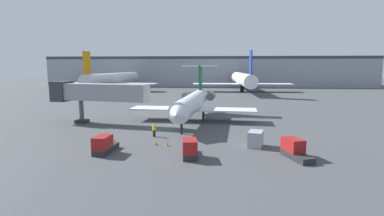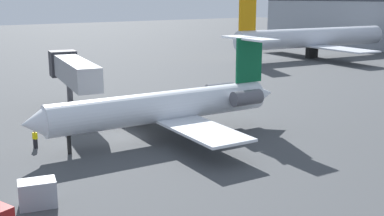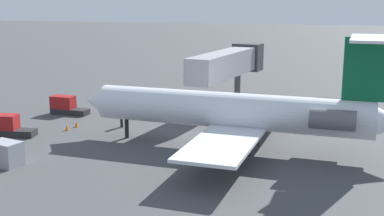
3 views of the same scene
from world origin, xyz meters
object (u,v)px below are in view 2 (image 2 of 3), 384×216
at_px(jet_bridge, 72,70).
at_px(cargo_container_uld, 37,194).
at_px(regional_jet, 170,105).
at_px(ground_crew_marshaller, 35,139).
at_px(parked_airliner_west_end, 312,38).

xyz_separation_m(jet_bridge, cargo_container_uld, (23.92, -11.93, -4.06)).
relative_size(regional_jet, jet_bridge, 1.63).
height_order(ground_crew_marshaller, cargo_container_uld, cargo_container_uld).
bearing_deg(ground_crew_marshaller, regional_jet, 71.41).
bearing_deg(jet_bridge, regional_jet, 13.34).
height_order(regional_jet, parked_airliner_west_end, parked_airliner_west_end).
distance_m(jet_bridge, ground_crew_marshaller, 14.61).
bearing_deg(ground_crew_marshaller, cargo_container_uld, -16.66).
distance_m(cargo_container_uld, parked_airliner_west_end, 85.96).
bearing_deg(jet_bridge, parked_airliner_west_end, 107.03).
distance_m(regional_jet, jet_bridge, 15.89).
relative_size(jet_bridge, cargo_container_uld, 6.15).
distance_m(jet_bridge, cargo_container_uld, 27.04).
bearing_deg(cargo_container_uld, jet_bridge, 153.50).
distance_m(jet_bridge, parked_airliner_west_end, 65.27).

